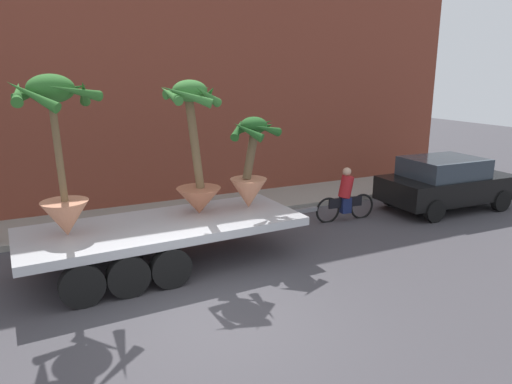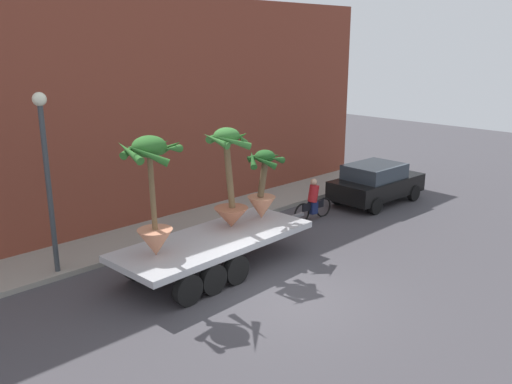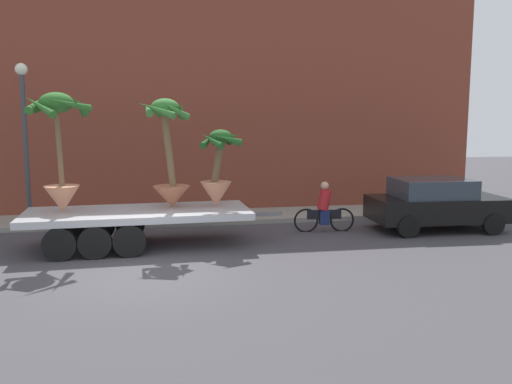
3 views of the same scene
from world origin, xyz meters
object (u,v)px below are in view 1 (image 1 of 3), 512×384
Objects in this scene: potted_palm_middle at (195,154)px; parked_car at (446,182)px; potted_palm_rear at (59,153)px; cyclist at (346,197)px; flatbed_trailer at (153,234)px; potted_palm_front at (251,168)px.

potted_palm_middle is 0.72× the size of parked_car.
potted_palm_rear is at bearing -177.07° from parked_car.
cyclist is (7.32, 0.93, -1.94)m from potted_palm_rear.
potted_palm_rear is at bearing 178.69° from flatbed_trailer.
potted_palm_middle reaches higher than flatbed_trailer.
flatbed_trailer is 2.48m from potted_palm_rear.
potted_palm_front is at bearing -1.09° from potted_palm_middle.
potted_palm_rear is 1.66× the size of cyclist.
parked_car is at bearing 3.71° from flatbed_trailer.
potted_palm_middle is at bearing -177.95° from parked_car.
potted_palm_rear is (-1.65, 0.04, 1.85)m from flatbed_trailer.
potted_palm_front is at bearing -167.94° from cyclist.
flatbed_trailer is at bearing -170.27° from cyclist.
parked_car is (6.65, 0.31, -1.08)m from potted_palm_front.
cyclist is (4.58, 0.67, -1.67)m from potted_palm_middle.
flatbed_trailer is 2.68m from potted_palm_front.
potted_palm_rear reaches higher than cyclist.
potted_palm_rear is 4.13m from potted_palm_front.
cyclist reaches higher than flatbed_trailer.
parked_car is at bearing 2.68° from potted_palm_front.
cyclist is 0.45× the size of parked_car.
flatbed_trailer is at bearing -1.31° from potted_palm_rear.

